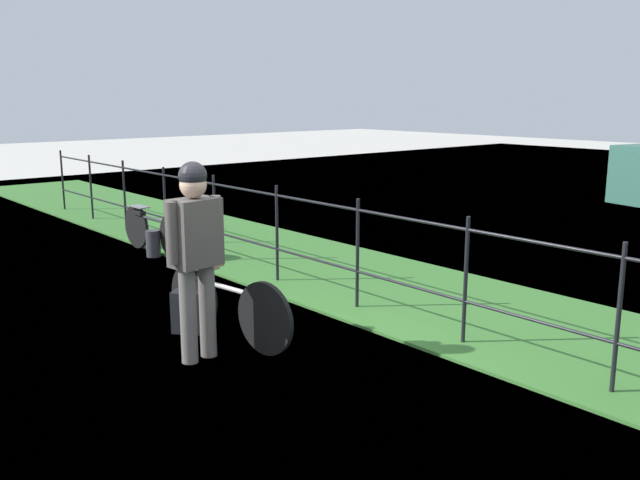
# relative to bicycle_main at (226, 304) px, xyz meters

# --- Properties ---
(ground_plane) EXTENTS (60.00, 60.00, 0.00)m
(ground_plane) POSITION_rel_bicycle_main_xyz_m (0.78, -0.33, -0.34)
(ground_plane) COLOR beige
(grass_strip) EXTENTS (27.00, 2.40, 0.03)m
(grass_strip) POSITION_rel_bicycle_main_xyz_m (0.78, 2.36, -0.33)
(grass_strip) COLOR #38702D
(grass_strip) RESTS_ON ground
(iron_fence) EXTENTS (18.04, 0.04, 1.18)m
(iron_fence) POSITION_rel_bicycle_main_xyz_m (0.78, 1.55, 0.33)
(iron_fence) COLOR black
(iron_fence) RESTS_ON ground
(bicycle_main) EXTENTS (1.63, 0.28, 0.65)m
(bicycle_main) POSITION_rel_bicycle_main_xyz_m (0.00, 0.00, 0.00)
(bicycle_main) COLOR black
(bicycle_main) RESTS_ON ground
(wooden_crate) EXTENTS (0.37, 0.33, 0.28)m
(wooden_crate) POSITION_rel_bicycle_main_xyz_m (-0.35, -0.05, 0.45)
(wooden_crate) COLOR olive
(wooden_crate) RESTS_ON bicycle_main
(terrier_dog) EXTENTS (0.32, 0.17, 0.18)m
(terrier_dog) POSITION_rel_bicycle_main_xyz_m (-0.33, -0.04, 0.66)
(terrier_dog) COLOR tan
(terrier_dog) RESTS_ON wooden_crate
(cyclist_person) EXTENTS (0.31, 0.54, 1.68)m
(cyclist_person) POSITION_rel_bicycle_main_xyz_m (0.22, -0.42, 0.66)
(cyclist_person) COLOR slate
(cyclist_person) RESTS_ON ground
(backpack_on_paving) EXTENTS (0.33, 0.32, 0.40)m
(backpack_on_paving) POSITION_rel_bicycle_main_xyz_m (-0.44, -0.15, -0.14)
(backpack_on_paving) COLOR black
(backpack_on_paving) RESTS_ON ground
(mooring_bollard) EXTENTS (0.20, 0.20, 0.37)m
(mooring_bollard) POSITION_rel_bicycle_main_xyz_m (-3.50, 1.05, -0.16)
(mooring_bollard) COLOR #38383D
(mooring_bollard) RESTS_ON ground
(bicycle_parked) EXTENTS (1.67, 0.17, 0.64)m
(bicycle_parked) POSITION_rel_bicycle_main_xyz_m (-3.68, 1.15, -0.00)
(bicycle_parked) COLOR black
(bicycle_parked) RESTS_ON ground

